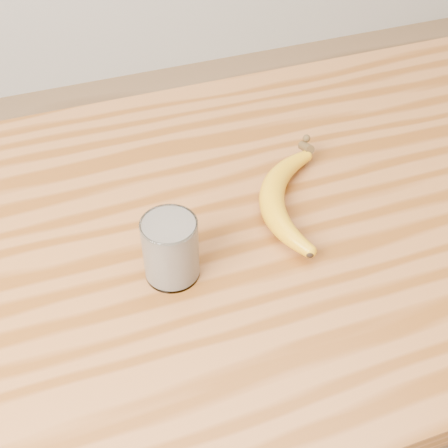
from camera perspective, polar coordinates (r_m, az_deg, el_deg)
name	(u,v)px	position (r m, az deg, el deg)	size (l,w,h in m)	color
table	(262,272)	(1.06, 3.47, -4.36)	(1.20, 0.80, 0.90)	#935629
smoothie_glass	(171,249)	(0.85, -4.91, -2.25)	(0.08, 0.08, 0.10)	white
banana	(271,198)	(0.97, 4.31, 2.38)	(0.12, 0.33, 0.04)	orange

